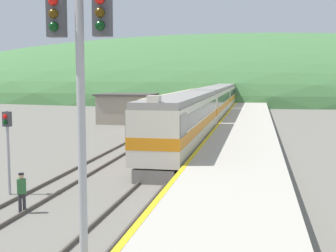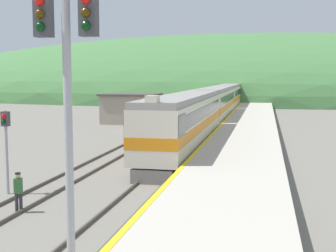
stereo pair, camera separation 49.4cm
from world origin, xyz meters
name	(u,v)px [view 2 (the right image)]	position (x,y,z in m)	size (l,w,h in m)	color
track_main	(229,111)	(0.00, 70.00, 0.08)	(1.52, 180.00, 0.16)	#4C443D
track_siding	(199,110)	(-4.81, 70.00, 0.08)	(1.52, 180.00, 0.16)	#4C443D
platform	(251,120)	(4.24, 50.00, 0.53)	(5.32, 140.00, 1.08)	#BCB5A5
distant_hills	(243,97)	(0.00, 121.09, 0.00)	(199.56, 89.80, 33.20)	#477A42
station_shed	(131,108)	(-10.17, 48.49, 1.81)	(6.75, 5.58, 3.59)	gray
express_train_lead_car	(185,121)	(0.00, 28.07, 2.37)	(2.94, 21.81, 4.70)	black
carriage_second	(216,104)	(0.00, 50.71, 2.36)	(2.93, 21.25, 4.34)	black
carriage_third	(230,96)	(0.00, 72.84, 2.36)	(2.93, 21.25, 4.34)	black
carriage_fourth	(238,92)	(0.00, 94.97, 2.36)	(2.93, 21.25, 4.34)	black
carriage_fifth	(243,89)	(0.00, 117.10, 2.36)	(2.93, 21.25, 4.34)	black
siding_train	(188,104)	(-4.81, 58.53, 1.77)	(2.90, 39.82, 3.42)	black
signal_mast_main	(67,78)	(1.33, 4.07, 5.67)	(2.20, 0.42, 8.63)	#9E9EA3
signal_post_siding	(6,134)	(-6.36, 14.17, 2.92)	(0.36, 0.42, 4.08)	#9E9EA3
track_worker	(18,190)	(-4.25, 11.46, 0.97)	(0.42, 0.35, 1.71)	#2D2D33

